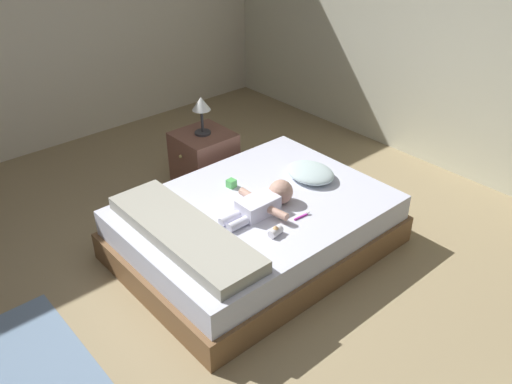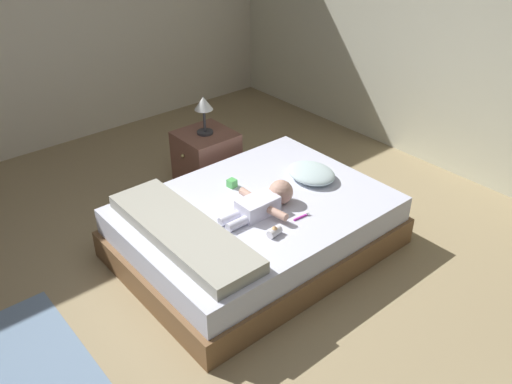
# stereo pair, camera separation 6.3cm
# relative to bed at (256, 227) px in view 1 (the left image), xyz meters

# --- Properties ---
(ground_plane) EXTENTS (8.00, 8.00, 0.00)m
(ground_plane) POSITION_rel_bed_xyz_m (0.19, -0.71, -0.21)
(ground_plane) COLOR tan
(wall_behind_bed) EXTENTS (8.00, 0.12, 2.77)m
(wall_behind_bed) POSITION_rel_bed_xyz_m (0.19, 2.29, 1.18)
(wall_behind_bed) COLOR silver
(wall_behind_bed) RESTS_ON ground_plane
(bed) EXTENTS (1.45, 1.98, 0.42)m
(bed) POSITION_rel_bed_xyz_m (0.00, 0.00, 0.00)
(bed) COLOR brown
(bed) RESTS_ON ground_plane
(pillow) EXTENTS (0.41, 0.33, 0.10)m
(pillow) POSITION_rel_bed_xyz_m (0.00, 0.57, 0.26)
(pillow) COLOR silver
(pillow) RESTS_ON bed
(baby) EXTENTS (0.48, 0.62, 0.18)m
(baby) POSITION_rel_bed_xyz_m (0.11, -0.00, 0.28)
(baby) COLOR white
(baby) RESTS_ON bed
(toothbrush) EXTENTS (0.02, 0.14, 0.02)m
(toothbrush) POSITION_rel_bed_xyz_m (0.35, 0.13, 0.22)
(toothbrush) COLOR #B72DA3
(toothbrush) RESTS_ON bed
(nightstand) EXTENTS (0.47, 0.50, 0.51)m
(nightstand) POSITION_rel_bed_xyz_m (-1.07, 0.31, 0.05)
(nightstand) COLOR brown
(nightstand) RESTS_ON ground_plane
(lamp) EXTENTS (0.16, 0.16, 0.35)m
(lamp) POSITION_rel_bed_xyz_m (-1.07, 0.31, 0.55)
(lamp) COLOR #333338
(lamp) RESTS_ON nightstand
(blanket) EXTENTS (1.31, 0.40, 0.09)m
(blanket) POSITION_rel_bed_xyz_m (0.00, -0.64, 0.26)
(blanket) COLOR #A8A697
(blanket) RESTS_ON bed
(toy_block) EXTENTS (0.07, 0.07, 0.06)m
(toy_block) POSITION_rel_bed_xyz_m (-0.30, 0.01, 0.24)
(toy_block) COLOR #5AC562
(toy_block) RESTS_ON bed
(baby_bottle) EXTENTS (0.07, 0.11, 0.08)m
(baby_bottle) POSITION_rel_bed_xyz_m (0.38, -0.16, 0.25)
(baby_bottle) COLOR white
(baby_bottle) RESTS_ON bed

